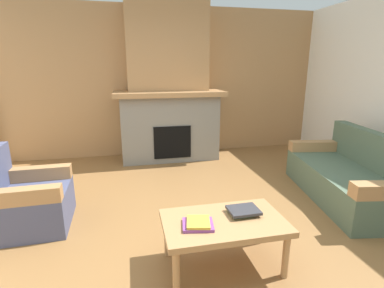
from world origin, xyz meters
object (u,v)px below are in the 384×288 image
couch (350,177)px  coffee_table (224,226)px  fireplace (168,94)px  armchair (25,201)px

couch → coffee_table: bearing=-155.6°
couch → fireplace: bearing=131.3°
couch → coffee_table: size_ratio=1.92×
fireplace → armchair: (-1.82, -2.11, -0.87)m
couch → armchair: (-3.80, 0.15, 0.01)m
fireplace → couch: size_ratio=1.41×
fireplace → coffee_table: bearing=-90.0°
couch → armchair: bearing=177.8°
armchair → coffee_table: armchair is taller
couch → coffee_table: 2.18m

